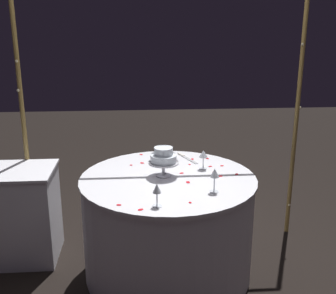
{
  "coord_description": "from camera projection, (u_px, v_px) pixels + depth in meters",
  "views": [
    {
      "loc": [
        -0.21,
        -2.82,
        1.86
      ],
      "look_at": [
        0.0,
        0.0,
        1.0
      ],
      "focal_mm": 44.99,
      "sensor_mm": 36.0,
      "label": 1
    }
  ],
  "objects": [
    {
      "name": "ground_plane",
      "position": [
        168.0,
        270.0,
        3.25
      ],
      "size": [
        12.0,
        12.0,
        0.0
      ],
      "primitive_type": "plane",
      "color": "black"
    },
    {
      "name": "decorative_arch",
      "position": [
        163.0,
        75.0,
        3.35
      ],
      "size": [
        2.31,
        0.06,
        2.15
      ],
      "color": "olive",
      "rests_on": "ground"
    },
    {
      "name": "main_table",
      "position": [
        168.0,
        226.0,
        3.14
      ],
      "size": [
        1.27,
        1.27,
        0.77
      ],
      "color": "white",
      "rests_on": "ground"
    },
    {
      "name": "side_table",
      "position": [
        26.0,
        214.0,
        3.34
      ],
      "size": [
        0.49,
        0.49,
        0.75
      ],
      "color": "white",
      "rests_on": "ground"
    },
    {
      "name": "tiered_cake",
      "position": [
        163.0,
        158.0,
        3.01
      ],
      "size": [
        0.22,
        0.22,
        0.22
      ],
      "color": "silver",
      "rests_on": "main_table"
    },
    {
      "name": "wine_glass_0",
      "position": [
        203.0,
        155.0,
        3.16
      ],
      "size": [
        0.07,
        0.07,
        0.15
      ],
      "color": "silver",
      "rests_on": "main_table"
    },
    {
      "name": "wine_glass_1",
      "position": [
        215.0,
        174.0,
        2.73
      ],
      "size": [
        0.06,
        0.06,
        0.17
      ],
      "color": "silver",
      "rests_on": "main_table"
    },
    {
      "name": "wine_glass_2",
      "position": [
        157.0,
        190.0,
        2.52
      ],
      "size": [
        0.06,
        0.06,
        0.15
      ],
      "color": "silver",
      "rests_on": "main_table"
    },
    {
      "name": "cake_knife",
      "position": [
        186.0,
        158.0,
        3.44
      ],
      "size": [
        0.14,
        0.28,
        0.01
      ],
      "color": "silver",
      "rests_on": "main_table"
    },
    {
      "name": "rose_petal_0",
      "position": [
        142.0,
        163.0,
        3.32
      ],
      "size": [
        0.05,
        0.04,
        0.0
      ],
      "primitive_type": "ellipsoid",
      "rotation": [
        0.0,
        0.0,
        5.53
      ],
      "color": "red",
      "rests_on": "main_table"
    },
    {
      "name": "rose_petal_1",
      "position": [
        141.0,
        210.0,
        2.51
      ],
      "size": [
        0.04,
        0.04,
        0.0
      ],
      "primitive_type": "ellipsoid",
      "rotation": [
        0.0,
        0.0,
        3.7
      ],
      "color": "red",
      "rests_on": "main_table"
    },
    {
      "name": "rose_petal_2",
      "position": [
        141.0,
        154.0,
        3.53
      ],
      "size": [
        0.04,
        0.04,
        0.0
      ],
      "primitive_type": "ellipsoid",
      "rotation": [
        0.0,
        0.0,
        5.35
      ],
      "color": "red",
      "rests_on": "main_table"
    },
    {
      "name": "rose_petal_3",
      "position": [
        210.0,
        166.0,
        3.24
      ],
      "size": [
        0.03,
        0.03,
        0.0
      ],
      "primitive_type": "ellipsoid",
      "rotation": [
        0.0,
        0.0,
        3.33
      ],
      "color": "red",
      "rests_on": "main_table"
    },
    {
      "name": "rose_petal_4",
      "position": [
        188.0,
        182.0,
        2.93
      ],
      "size": [
        0.03,
        0.04,
        0.0
      ],
      "primitive_type": "ellipsoid",
      "rotation": [
        0.0,
        0.0,
        1.77
      ],
      "color": "red",
      "rests_on": "main_table"
    },
    {
      "name": "rose_petal_5",
      "position": [
        220.0,
        176.0,
        3.04
      ],
      "size": [
        0.04,
        0.03,
        0.0
      ],
      "primitive_type": "ellipsoid",
      "rotation": [
        0.0,
        0.0,
        3.5
      ],
      "color": "red",
      "rests_on": "main_table"
    },
    {
      "name": "rose_petal_6",
      "position": [
        131.0,
        165.0,
        3.27
      ],
      "size": [
        0.03,
        0.03,
        0.0
      ],
      "primitive_type": "ellipsoid",
      "rotation": [
        0.0,
        0.0,
        5.53
      ],
      "color": "red",
      "rests_on": "main_table"
    },
    {
      "name": "rose_petal_7",
      "position": [
        157.0,
        189.0,
        2.81
      ],
      "size": [
        0.03,
        0.03,
        0.0
      ],
      "primitive_type": "ellipsoid",
      "rotation": [
        0.0,
        0.0,
        5.2
      ],
      "color": "red",
      "rests_on": "main_table"
    },
    {
      "name": "rose_petal_8",
      "position": [
        192.0,
        159.0,
        3.41
      ],
      "size": [
        0.04,
        0.05,
        0.0
      ],
      "primitive_type": "ellipsoid",
      "rotation": [
        0.0,
        0.0,
        4.34
      ],
      "color": "red",
      "rests_on": "main_table"
    },
    {
      "name": "rose_petal_9",
      "position": [
        119.0,
        205.0,
        2.57
      ],
      "size": [
        0.04,
        0.03,
        0.0
      ],
      "primitive_type": "ellipsoid",
      "rotation": [
        0.0,
        0.0,
        2.89
      ],
      "color": "red",
      "rests_on": "main_table"
    },
    {
      "name": "rose_petal_10",
      "position": [
        207.0,
        158.0,
        3.43
      ],
      "size": [
        0.04,
        0.04,
        0.0
      ],
      "primitive_type": "ellipsoid",
      "rotation": [
        0.0,
        0.0,
        5.41
      ],
      "color": "red",
      "rests_on": "main_table"
    },
    {
      "name": "rose_petal_11",
      "position": [
        214.0,
        172.0,
        3.12
      ],
      "size": [
        0.03,
        0.04,
        0.0
      ],
      "primitive_type": "ellipsoid",
      "rotation": [
        0.0,
        0.0,
        4.95
      ],
      "color": "red",
      "rests_on": "main_table"
    },
    {
      "name": "rose_petal_12",
      "position": [
        182.0,
        173.0,
        3.1
      ],
      "size": [
        0.04,
        0.03,
        0.0
      ],
      "primitive_type": "ellipsoid",
      "rotation": [
        0.0,
        0.0,
        0.33
      ],
      "color": "red",
      "rests_on": "main_table"
    },
    {
      "name": "rose_petal_13",
      "position": [
        190.0,
        202.0,
        2.61
      ],
      "size": [
        0.02,
        0.03,
        0.0
      ],
      "primitive_type": "ellipsoid",
      "rotation": [
        0.0,
        0.0,
        4.9
      ],
      "color": "red",
      "rests_on": "main_table"
    },
    {
      "name": "rose_petal_14",
      "position": [
        237.0,
        174.0,
        3.08
      ],
      "size": [
        0.04,
        0.04,
        0.0
      ],
      "primitive_type": "ellipsoid",
      "rotation": [
        0.0,
        0.0,
        4.07
      ],
      "color": "red",
      "rests_on": "main_table"
    },
    {
      "name": "rose_petal_15",
      "position": [
        222.0,
        166.0,
        3.26
      ],
      "size": [
        0.04,
        0.03,
        0.0
      ],
      "primitive_type": "ellipsoid",
      "rotation": [
        0.0,
        0.0,
        0.4
      ],
      "color": "red",
      "rests_on": "main_table"
    },
    {
      "name": "rose_petal_16",
      "position": [
        190.0,
        164.0,
        3.29
      ],
      "size": [
        0.02,
        0.03,
        0.0
      ],
      "primitive_type": "ellipsoid",
      "rotation": [
        0.0,
        0.0,
        4.87
      ],
      "color": "red",
      "rests_on": "main_table"
    }
  ]
}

